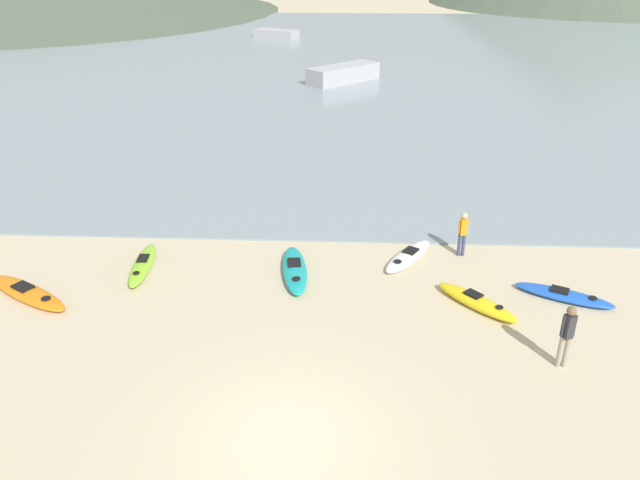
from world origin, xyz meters
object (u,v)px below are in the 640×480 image
kayak_on_sand_1 (295,269)px  moored_boat_1 (276,34)px  moored_boat_0 (343,74)px  kayak_on_sand_4 (27,293)px  person_near_foreground (567,333)px  kayak_on_sand_5 (477,302)px  person_near_waterline (463,231)px  kayak_on_sand_2 (409,256)px  kayak_on_sand_0 (564,295)px  kayak_on_sand_3 (143,265)px

kayak_on_sand_1 → moored_boat_1: size_ratio=0.65×
kayak_on_sand_1 → moored_boat_0: moored_boat_0 is taller
kayak_on_sand_4 → person_near_foreground: size_ratio=1.95×
kayak_on_sand_5 → moored_boat_0: (-4.22, 30.09, 0.46)m
person_near_waterline → kayak_on_sand_2: bearing=-168.1°
kayak_on_sand_5 → moored_boat_0: moored_boat_0 is taller
person_near_foreground → person_near_waterline: size_ratio=1.12×
kayak_on_sand_4 → kayak_on_sand_5: kayak_on_sand_5 is taller
kayak_on_sand_0 → kayak_on_sand_5: size_ratio=1.17×
kayak_on_sand_5 → moored_boat_0: size_ratio=0.46×
kayak_on_sand_2 → moored_boat_1: (-9.72, 48.46, 0.33)m
kayak_on_sand_2 → kayak_on_sand_3: (-8.56, -1.04, 0.02)m
kayak_on_sand_2 → kayak_on_sand_4: size_ratio=0.81×
kayak_on_sand_5 → moored_boat_1: (-11.43, 51.32, 0.28)m
kayak_on_sand_1 → person_near_waterline: 5.68m
moored_boat_0 → kayak_on_sand_5: bearing=-82.0°
person_near_waterline → moored_boat_1: (-11.47, 48.08, -0.43)m
kayak_on_sand_0 → kayak_on_sand_2: (-4.36, 2.29, -0.00)m
kayak_on_sand_4 → person_near_waterline: 13.64m
kayak_on_sand_5 → kayak_on_sand_3: bearing=169.9°
moored_boat_0 → person_near_foreground: bearing=-79.9°
kayak_on_sand_2 → person_near_waterline: (1.76, 0.37, 0.76)m
kayak_on_sand_2 → moored_boat_0: moored_boat_0 is taller
kayak_on_sand_4 → person_near_waterline: bearing=13.8°
person_near_foreground → kayak_on_sand_1: bearing=148.0°
kayak_on_sand_2 → person_near_waterline: person_near_waterline is taller
person_near_foreground → moored_boat_1: size_ratio=0.35×
kayak_on_sand_0 → kayak_on_sand_5: bearing=-167.7°
kayak_on_sand_3 → kayak_on_sand_4: bearing=-147.5°
kayak_on_sand_2 → kayak_on_sand_5: bearing=-59.2°
kayak_on_sand_2 → kayak_on_sand_4: bearing=-165.9°
kayak_on_sand_2 → person_near_foreground: person_near_foreground is taller
person_near_waterline → moored_boat_1: person_near_waterline is taller
kayak_on_sand_5 → moored_boat_1: 52.58m
kayak_on_sand_1 → moored_boat_1: 49.97m
kayak_on_sand_0 → kayak_on_sand_1: bearing=171.9°
kayak_on_sand_4 → moored_boat_1: (1.75, 51.34, 0.33)m
kayak_on_sand_2 → person_near_foreground: 6.49m
kayak_on_sand_5 → kayak_on_sand_4: bearing=-179.9°
kayak_on_sand_1 → person_near_foreground: bearing=-32.0°
kayak_on_sand_3 → moored_boat_0: moored_boat_0 is taller
kayak_on_sand_1 → moored_boat_0: bearing=87.7°
kayak_on_sand_5 → person_near_foreground: person_near_foreground is taller
kayak_on_sand_2 → kayak_on_sand_5: size_ratio=1.13×
moored_boat_1 → person_near_waterline: bearing=-76.6°
kayak_on_sand_0 → person_near_foreground: 3.50m
kayak_on_sand_3 → person_near_waterline: 10.44m
kayak_on_sand_2 → person_near_waterline: bearing=11.9°
kayak_on_sand_4 → person_near_waterline: size_ratio=2.18×
kayak_on_sand_2 → person_near_foreground: (3.32, -5.51, 0.86)m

